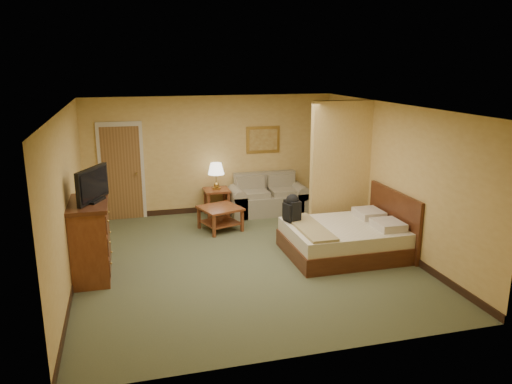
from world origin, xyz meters
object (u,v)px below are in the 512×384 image
object	(u,v)px
loveseat	(268,200)
coffee_table	(220,214)
bed	(347,238)
dresser	(90,240)

from	to	relation	value
loveseat	coffee_table	world-z (taller)	loveseat
loveseat	coffee_table	distance (m)	1.56
coffee_table	bed	size ratio (longest dim) A/B	0.47
coffee_table	bed	world-z (taller)	bed
loveseat	coffee_table	bearing A→B (deg)	-144.24
dresser	bed	distance (m)	4.31
coffee_table	bed	distance (m)	2.67
dresser	bed	world-z (taller)	dresser
loveseat	coffee_table	size ratio (longest dim) A/B	1.86
loveseat	bed	size ratio (longest dim) A/B	0.88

